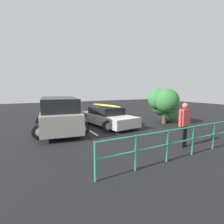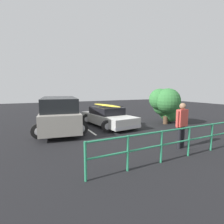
# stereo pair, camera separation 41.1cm
# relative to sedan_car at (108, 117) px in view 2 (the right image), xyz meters

# --- Properties ---
(ground_plane) EXTENTS (44.00, 44.00, 0.02)m
(ground_plane) POSITION_rel_sedan_car_xyz_m (-0.06, -0.11, -0.59)
(ground_plane) COLOR black
(ground_plane) RESTS_ON ground
(parking_stripe) EXTENTS (0.12, 3.74, 0.00)m
(parking_stripe) POSITION_rel_sedan_car_xyz_m (1.47, 0.04, -0.58)
(parking_stripe) COLOR silver
(parking_stripe) RESTS_ON ground
(sedan_car) EXTENTS (2.69, 4.47, 1.47)m
(sedan_car) POSITION_rel_sedan_car_xyz_m (0.00, 0.00, 0.00)
(sedan_car) COLOR silver
(sedan_car) RESTS_ON ground
(suv_car) EXTENTS (3.04, 5.13, 1.85)m
(suv_car) POSITION_rel_sedan_car_xyz_m (2.94, -0.01, 0.37)
(suv_car) COLOR #9E998E
(suv_car) RESTS_ON ground
(person_bystander) EXTENTS (0.68, 0.29, 1.78)m
(person_bystander) POSITION_rel_sedan_car_xyz_m (-0.88, 5.12, 0.49)
(person_bystander) COLOR black
(person_bystander) RESTS_ON ground
(railing_fence) EXTENTS (8.74, 0.31, 1.04)m
(railing_fence) POSITION_rel_sedan_car_xyz_m (-1.09, 5.82, 0.09)
(railing_fence) COLOR #2D9366
(railing_fence) RESTS_ON ground
(bush_near_left) EXTENTS (2.48, 2.14, 2.36)m
(bush_near_left) POSITION_rel_sedan_car_xyz_m (-3.79, 1.08, 0.72)
(bush_near_left) COLOR brown
(bush_near_left) RESTS_ON ground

